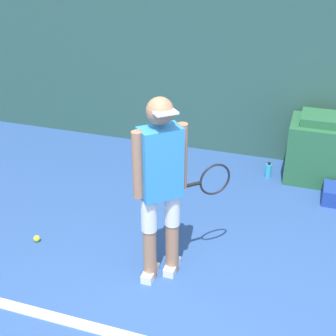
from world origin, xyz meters
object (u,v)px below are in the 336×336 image
object	(u,v)px
tennis_player	(162,184)
tennis_ball	(37,239)
water_bottle	(268,170)
covered_chair	(318,149)

from	to	relation	value
tennis_player	tennis_ball	size ratio (longest dim) A/B	25.15
tennis_ball	water_bottle	size ratio (longest dim) A/B	0.33
tennis_player	covered_chair	world-z (taller)	tennis_player
covered_chair	tennis_player	bearing A→B (deg)	-117.58
tennis_player	covered_chair	size ratio (longest dim) A/B	2.01
tennis_ball	covered_chair	bearing A→B (deg)	41.46
tennis_player	tennis_ball	distance (m)	1.66
tennis_player	covered_chair	xyz separation A→B (m)	(1.24, 2.37, -0.55)
tennis_ball	water_bottle	distance (m)	2.96
covered_chair	water_bottle	world-z (taller)	covered_chair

